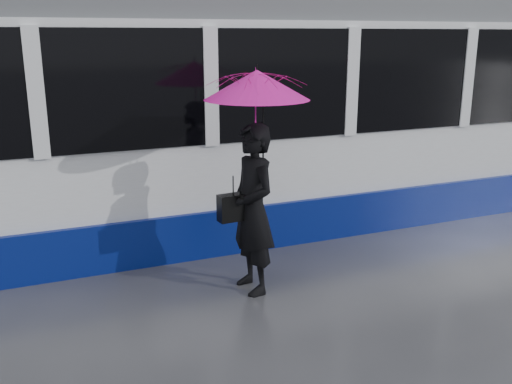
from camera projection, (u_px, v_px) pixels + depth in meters
name	position (u px, v px, depth m)	size (l,w,h in m)	color
ground	(178.00, 309.00, 6.08)	(90.00, 90.00, 0.00)	#2F2F35
rails	(132.00, 235.00, 8.30)	(34.00, 1.51, 0.02)	#3F3D38
tram	(218.00, 118.00, 8.37)	(26.00, 2.56, 3.35)	white
woman	(253.00, 209.00, 6.30)	(0.70, 0.46, 1.91)	black
umbrella	(257.00, 106.00, 6.01)	(1.22, 1.22, 1.29)	#FF155D
handbag	(233.00, 207.00, 6.22)	(0.35, 0.18, 0.48)	black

